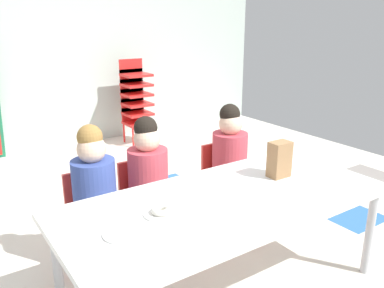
{
  "coord_description": "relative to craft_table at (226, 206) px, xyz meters",
  "views": [
    {
      "loc": [
        -1.33,
        -2.12,
        1.5
      ],
      "look_at": [
        -0.12,
        -0.35,
        0.83
      ],
      "focal_mm": 37.36,
      "sensor_mm": 36.0,
      "label": 1
    }
  ],
  "objects": [
    {
      "name": "seated_child_far_right",
      "position": [
        0.55,
        0.64,
        0.02
      ],
      "size": [
        0.32,
        0.32,
        0.92
      ],
      "color": "red",
      "rests_on": "ground_plane"
    },
    {
      "name": "ground_plane",
      "position": [
        0.07,
        0.6,
        -0.55
      ],
      "size": [
        5.86,
        5.5,
        0.02
      ],
      "color": "silver"
    },
    {
      "name": "back_wall",
      "position": [
        0.07,
        3.35,
        0.83
      ],
      "size": [
        5.86,
        0.1,
        2.73
      ],
      "primitive_type": "cube",
      "color": "#B2C1B7",
      "rests_on": "ground_plane"
    },
    {
      "name": "craft_table",
      "position": [
        0.0,
        0.0,
        0.0
      ],
      "size": [
        1.82,
        0.83,
        0.58
      ],
      "color": "white",
      "rests_on": "ground_plane"
    },
    {
      "name": "paper_plate_center_table",
      "position": [
        -0.62,
        -0.04,
        0.05
      ],
      "size": [
        0.18,
        0.18,
        0.01
      ],
      "primitive_type": "cylinder",
      "color": "white",
      "rests_on": "craft_table"
    },
    {
      "name": "paper_bag_brown",
      "position": [
        0.46,
        0.06,
        0.15
      ],
      "size": [
        0.13,
        0.09,
        0.22
      ],
      "primitive_type": "cube",
      "color": "#9E754C",
      "rests_on": "craft_table"
    },
    {
      "name": "paper_plate_near_edge",
      "position": [
        -0.38,
        0.03,
        0.05
      ],
      "size": [
        0.18,
        0.18,
        0.01
      ],
      "primitive_type": "cylinder",
      "color": "white",
      "rests_on": "craft_table"
    },
    {
      "name": "donut_powdered_on_plate",
      "position": [
        -0.38,
        0.03,
        0.07
      ],
      "size": [
        0.1,
        0.1,
        0.03
      ],
      "primitive_type": "torus",
      "color": "white",
      "rests_on": "craft_table"
    },
    {
      "name": "kid_chair_red_stack",
      "position": [
        0.91,
        2.92,
        0.04
      ],
      "size": [
        0.32,
        0.3,
        1.04
      ],
      "color": "red",
      "rests_on": "ground_plane"
    },
    {
      "name": "seated_child_middle_seat",
      "position": [
        -0.14,
        0.64,
        0.02
      ],
      "size": [
        0.33,
        0.33,
        0.92
      ],
      "color": "red",
      "rests_on": "ground_plane"
    },
    {
      "name": "seated_child_near_camera",
      "position": [
        -0.5,
        0.64,
        0.02
      ],
      "size": [
        0.32,
        0.31,
        0.92
      ],
      "color": "red",
      "rests_on": "ground_plane"
    }
  ]
}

